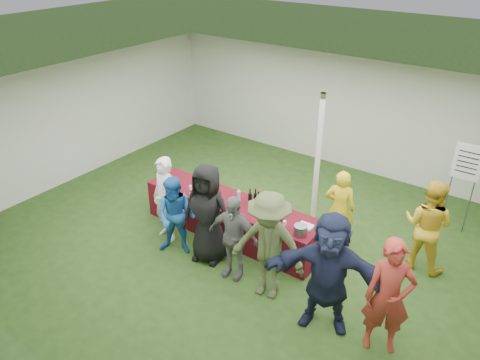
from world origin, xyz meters
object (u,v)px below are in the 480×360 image
Objects in this scene: staff_back at (427,225)px; customer_3 at (233,237)px; customer_2 at (207,214)px; staff_pourer at (340,209)px; customer_4 at (268,246)px; serving_table at (231,218)px; customer_1 at (176,216)px; customer_6 at (388,297)px; customer_0 at (165,199)px; customer_5 at (328,272)px; dump_bucket at (300,230)px; wine_list_sign at (466,169)px.

customer_3 is (-2.50, -2.09, -0.07)m from staff_back.
staff_pourer is at bearing 34.91° from customer_2.
serving_table is at bearing 135.57° from customer_4.
customer_3 is 0.82× the size of customer_4.
staff_pourer reaches higher than customer_1.
customer_4 is at bearing 156.48° from customer_6.
staff_pourer is 0.91× the size of customer_0.
staff_back is at bearing 40.72° from customer_4.
staff_back is 0.94× the size of customer_6.
staff_back is 0.88× the size of customer_5.
serving_table is 2.37× the size of staff_pourer.
dump_bucket is 0.12× the size of customer_5.
customer_1 is (-2.05, -0.77, -0.09)m from dump_bucket.
customer_2 is 2.40m from customer_5.
customer_6 is (0.85, 0.08, -0.07)m from customer_5.
customer_6 is at bearing -9.25° from customer_4.
customer_5 is (0.73, -1.97, 0.19)m from staff_pourer.
wine_list_sign reaches higher than customer_0.
customer_6 reaches higher than staff_back.
customer_3 is 1.78m from customer_5.
dump_bucket is 0.12× the size of customer_4.
customer_5 is at bearing -42.82° from dump_bucket.
staff_back is at bearing 53.21° from customer_5.
customer_1 is 0.84× the size of customer_6.
customer_4 reaches higher than customer_1.
customer_4 is 1.04× the size of customer_6.
customer_4 is at bearing -34.50° from serving_table.
dump_bucket is 2.58m from customer_0.
staff_back is 4.59m from customer_0.
customer_5 is at bearing -103.45° from wine_list_sign.
customer_6 reaches higher than staff_pourer.
staff_back is 3.26m from customer_3.
serving_table is 0.99m from customer_2.
customer_4 is 1.04m from customer_5.
customer_6 is (0.11, -2.14, 0.05)m from staff_back.
customer_2 reaches higher than wine_list_sign.
customer_3 is at bearing -126.33° from wine_list_sign.
customer_2 is 3.24m from customer_6.
serving_table is 1.85m from customer_4.
customer_5 is at bearing 95.97° from staff_pourer.
wine_list_sign is 0.94× the size of customer_5.
customer_5 is (2.39, -0.24, 0.04)m from customer_2.
customer_5 is (2.49, -1.06, 0.58)m from serving_table.
staff_pourer is 0.91× the size of staff_back.
customer_5 is at bearing 76.46° from staff_back.
customer_3 is (1.19, 0.07, 0.01)m from customer_1.
customer_1 is (-3.86, -3.69, -0.57)m from wine_list_sign.
serving_table is 2.16× the size of staff_back.
customer_2 is 1.21× the size of customer_3.
wine_list_sign is at bearing 38.47° from serving_table.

